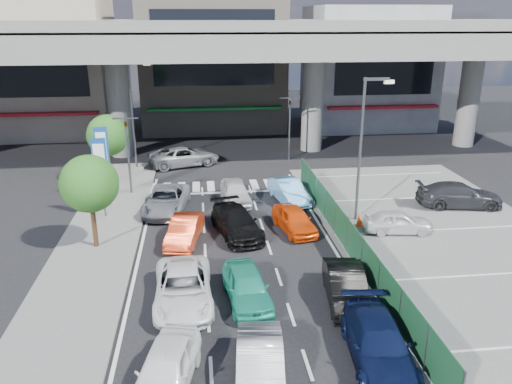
{
  "coord_description": "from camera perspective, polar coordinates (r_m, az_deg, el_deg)",
  "views": [
    {
      "loc": [
        -1.71,
        -19.46,
        10.95
      ],
      "look_at": [
        1.3,
        6.11,
        1.9
      ],
      "focal_mm": 35.0,
      "sensor_mm": 36.0,
      "label": 1
    }
  ],
  "objects": [
    {
      "name": "tree_near",
      "position": [
        25.21,
        -18.5,
        0.88
      ],
      "size": [
        2.8,
        2.8,
        4.8
      ],
      "color": "#382314",
      "rests_on": "ground"
    },
    {
      "name": "parking_lot",
      "position": [
        27.23,
        21.91,
        -5.77
      ],
      "size": [
        12.0,
        28.0,
        0.06
      ],
      "primitive_type": "cube",
      "color": "#5A5A57",
      "rests_on": "ground"
    },
    {
      "name": "building_east",
      "position": [
        54.62,
        12.59,
        13.72
      ],
      "size": [
        12.0,
        10.9,
        12.0
      ],
      "color": "gray",
      "rests_on": "ground"
    },
    {
      "name": "signboard_far",
      "position": [
        32.01,
        -17.15,
        4.24
      ],
      "size": [
        0.8,
        0.14,
        4.7
      ],
      "color": "#595B60",
      "rests_on": "ground"
    },
    {
      "name": "ground",
      "position": [
        22.4,
        -1.5,
        -9.91
      ],
      "size": [
        120.0,
        120.0,
        0.0
      ],
      "primitive_type": "plane",
      "color": "black",
      "rests_on": "ground"
    },
    {
      "name": "minivan_navy_back",
      "position": [
        17.84,
        13.76,
        -16.39
      ],
      "size": [
        2.34,
        4.91,
        1.38
      ],
      "primitive_type": "imported",
      "rotation": [
        0.0,
        0.0,
        -0.09
      ],
      "color": "black",
      "rests_on": "ground"
    },
    {
      "name": "traffic_cone",
      "position": [
        28.01,
        11.74,
        -3.1
      ],
      "size": [
        0.44,
        0.44,
        0.76
      ],
      "primitive_type": "cone",
      "rotation": [
        0.0,
        0.0,
        -0.14
      ],
      "color": "red",
      "rests_on": "parking_lot"
    },
    {
      "name": "expressway",
      "position": [
        41.55,
        -4.54,
        16.3
      ],
      "size": [
        64.0,
        14.0,
        10.75
      ],
      "color": "slate",
      "rests_on": "ground"
    },
    {
      "name": "wagon_silver_front_left",
      "position": [
        30.06,
        -10.22,
        -0.91
      ],
      "size": [
        2.92,
        5.22,
        1.38
      ],
      "primitive_type": "imported",
      "rotation": [
        0.0,
        0.0,
        -0.13
      ],
      "color": "#9FA2A7",
      "rests_on": "ground"
    },
    {
      "name": "building_west",
      "position": [
        53.56,
        -22.8,
        13.15
      ],
      "size": [
        12.0,
        10.9,
        13.0
      ],
      "color": "gray",
      "rests_on": "ground"
    },
    {
      "name": "building_center",
      "position": [
        52.57,
        -5.03,
        15.53
      ],
      "size": [
        14.0,
        10.9,
        15.0
      ],
      "color": "gray",
      "rests_on": "ground"
    },
    {
      "name": "street_lamp_left",
      "position": [
        38.25,
        -13.75,
        9.53
      ],
      "size": [
        1.65,
        0.22,
        8.0
      ],
      "color": "#595B60",
      "rests_on": "ground"
    },
    {
      "name": "sedan_white_mid_left",
      "position": [
        20.57,
        -8.31,
        -10.79
      ],
      "size": [
        2.4,
        5.0,
        1.37
      ],
      "primitive_type": "imported",
      "rotation": [
        0.0,
        0.0,
        0.02
      ],
      "color": "white",
      "rests_on": "ground"
    },
    {
      "name": "fence_run",
      "position": [
        23.85,
        11.1,
        -5.94
      ],
      "size": [
        0.16,
        22.0,
        1.8
      ],
      "primitive_type": null,
      "color": "#1A4E2D",
      "rests_on": "ground"
    },
    {
      "name": "crossing_wagon_silver",
      "position": [
        39.18,
        -8.21,
        4.08
      ],
      "size": [
        5.91,
        4.02,
        1.5
      ],
      "primitive_type": "imported",
      "rotation": [
        0.0,
        0.0,
        1.88
      ],
      "color": "#919298",
      "rests_on": "ground"
    },
    {
      "name": "sidewalk_left",
      "position": [
        26.4,
        -17.74,
        -5.98
      ],
      "size": [
        4.0,
        30.0,
        0.12
      ],
      "primitive_type": "cube",
      "color": "#5A5A57",
      "rests_on": "ground"
    },
    {
      "name": "taxi_orange_left",
      "position": [
        25.86,
        -8.14,
        -4.33
      ],
      "size": [
        2.09,
        4.1,
        1.29
      ],
      "primitive_type": "imported",
      "rotation": [
        0.0,
        0.0,
        -0.19
      ],
      "color": "#DF421D",
      "rests_on": "ground"
    },
    {
      "name": "traffic_light_right",
      "position": [
        39.76,
        3.88,
        9.17
      ],
      "size": [
        1.6,
        1.24,
        5.2
      ],
      "color": "#595B60",
      "rests_on": "ground"
    },
    {
      "name": "sedan_black_mid",
      "position": [
        26.44,
        -2.25,
        -3.48
      ],
      "size": [
        2.94,
        5.07,
        1.38
      ],
      "primitive_type": "imported",
      "rotation": [
        0.0,
        0.0,
        0.22
      ],
      "color": "black",
      "rests_on": "ground"
    },
    {
      "name": "hatch_black_mid_right",
      "position": [
        20.72,
        10.24,
        -10.65
      ],
      "size": [
        1.97,
        4.34,
        1.38
      ],
      "primitive_type": "imported",
      "rotation": [
        0.0,
        0.0,
        -0.12
      ],
      "color": "black",
      "rests_on": "ground"
    },
    {
      "name": "signboard_near",
      "position": [
        29.09,
        -17.35,
        2.74
      ],
      "size": [
        0.8,
        0.14,
        4.7
      ],
      "color": "#595B60",
      "rests_on": "ground"
    },
    {
      "name": "parked_sedan_dgrey",
      "position": [
        32.53,
        22.22,
        -0.32
      ],
      "size": [
        5.29,
        2.82,
        1.46
      ],
      "primitive_type": "imported",
      "rotation": [
        0.0,
        0.0,
        1.41
      ],
      "color": "#29292E",
      "rests_on": "parking_lot"
    },
    {
      "name": "parked_sedan_white",
      "position": [
        27.62,
        15.89,
        -3.27
      ],
      "size": [
        3.74,
        1.91,
        1.22
      ],
      "primitive_type": "imported",
      "rotation": [
        0.0,
        0.0,
        1.44
      ],
      "color": "silver",
      "rests_on": "parking_lot"
    },
    {
      "name": "taxi_orange_right",
      "position": [
        26.95,
        4.41,
        -3.15
      ],
      "size": [
        2.23,
        4.05,
        1.3
      ],
      "primitive_type": "imported",
      "rotation": [
        0.0,
        0.0,
        0.19
      ],
      "color": "#E6460A",
      "rests_on": "ground"
    },
    {
      "name": "sedan_white_front_mid",
      "position": [
        30.98,
        -2.38,
        0.01
      ],
      "size": [
        1.89,
        4.15,
        1.38
      ],
      "primitive_type": "imported",
      "rotation": [
        0.0,
        0.0,
        0.07
      ],
      "color": "silver",
      "rests_on": "ground"
    },
    {
      "name": "tree_far",
      "position": [
        35.32,
        -16.58,
        6.2
      ],
      "size": [
        2.8,
        2.8,
        4.8
      ],
      "color": "#382314",
      "rests_on": "ground"
    },
    {
      "name": "traffic_light_left",
      "position": [
        32.55,
        -14.58,
        6.3
      ],
      "size": [
        1.6,
        1.24,
        5.2
      ],
      "color": "#595B60",
      "rests_on": "ground"
    },
    {
      "name": "hatch_white_back_mid",
      "position": [
        16.4,
        0.46,
        -19.37
      ],
      "size": [
        1.89,
        4.32,
        1.38
      ],
      "primitive_type": "imported",
      "rotation": [
        0.0,
        0.0,
        -0.1
      ],
      "color": "beige",
      "rests_on": "ground"
    },
    {
      "name": "kei_truck_front_right",
      "position": [
        31.2,
        3.71,
        0.13
      ],
      "size": [
        2.19,
        4.38,
        1.38
      ],
      "primitive_type": "imported",
      "rotation": [
        0.0,
        0.0,
        0.18
      ],
      "color": "#69B5F5",
      "rests_on": "ground"
    },
    {
      "name": "street_lamp_right",
      "position": [
        27.67,
        12.26,
        6.02
      ],
      "size": [
        1.65,
        0.22,
        8.0
      ],
      "color": "#595B60",
      "rests_on": "ground"
    },
    {
      "name": "taxi_teal_mid",
      "position": [
        20.48,
        -1.05,
        -10.71
      ],
      "size": [
        2.01,
        4.18,
        1.38
      ],
      "primitive_type": "imported",
      "rotation": [
        0.0,
        0.0,
        0.1
      ],
      "color": "teal",
      "rests_on": "ground"
    },
    {
      "name": "van_white_back_left",
      "position": [
        16.56,
        -10.27,
        -19.29
      ],
      "size": [
        2.48,
        4.31,
        1.38
      ],
      "primitive_type": "imported",
      "rotation": [
        0.0,
        0.0,
        -0.22
      ],
      "color": "white",
      "rests_on": "ground"
    }
  ]
}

